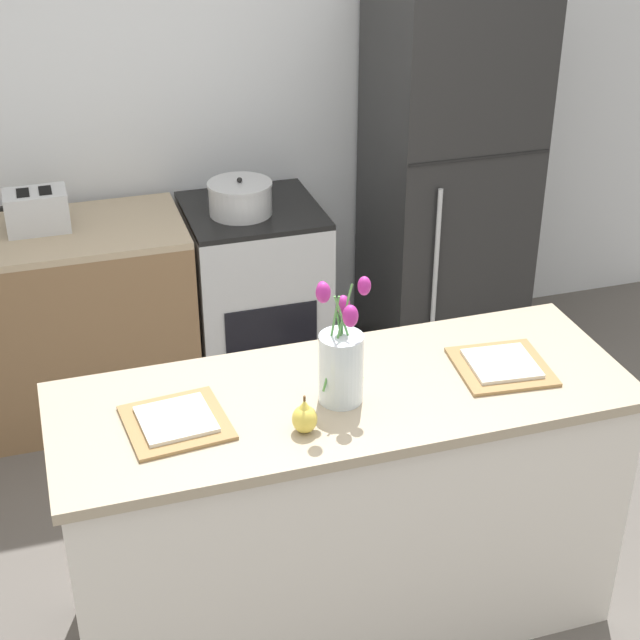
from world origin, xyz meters
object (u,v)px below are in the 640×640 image
Objects in this scene: pear_figurine at (305,418)px; plate_setting_right at (502,366)px; refrigerator at (447,181)px; flower_vase at (341,360)px; plate_setting_left at (176,421)px; cooking_pot at (240,198)px; toaster at (37,211)px; stove_range at (255,297)px.

plate_setting_right is at bearing 11.68° from pear_figurine.
refrigerator reaches higher than flower_vase.
plate_setting_right is at bearing 0.00° from plate_setting_left.
cooking_pot is (0.06, 1.59, -0.10)m from flower_vase.
toaster is (-1.87, 0.04, 0.06)m from refrigerator.
toaster is (-0.80, 1.68, -0.08)m from flower_vase.
refrigerator is 5.86× the size of plate_setting_left.
refrigerator reaches higher than toaster.
plate_setting_left is at bearing 177.83° from flower_vase.
toaster reaches higher than plate_setting_right.
plate_setting_left is (-0.50, 0.02, -0.13)m from flower_vase.
cooking_pot is (0.56, 1.57, 0.03)m from plate_setting_left.
flower_vase is 1.50× the size of cooking_pot.
cooking_pot is at bearing 87.73° from flower_vase.
stove_range is at bearing 81.12° from pear_figurine.
plate_setting_left is (-0.35, 0.14, -0.04)m from pear_figurine.
plate_setting_left is (-1.57, -1.62, 0.02)m from refrigerator.
refrigerator is 6.58× the size of toaster.
refrigerator is 1.01m from cooking_pot.
toaster is at bearing 129.10° from plate_setting_right.
stove_range is at bearing 104.65° from plate_setting_right.
plate_setting_right is at bearing -50.90° from toaster.
cooking_pot is (0.21, 1.71, -0.00)m from pear_figurine.
plate_setting_right is 1.10× the size of cooking_pot.
stove_range is at bearing 38.82° from cooking_pot.
pear_figurine is at bearing -124.78° from refrigerator.
cooking_pot is (-0.49, 1.57, 0.03)m from plate_setting_right.
cooking_pot is at bearing -5.76° from toaster.
toaster reaches higher than pear_figurine.
flower_vase reaches higher than pear_figurine.
plate_setting_left is at bearing -134.16° from refrigerator.
plate_setting_right is 2.14m from toaster.
plate_setting_left is 1.12× the size of toaster.
plate_setting_left reaches higher than stove_range.
flower_vase is 1.36× the size of plate_setting_left.
cooking_pot is at bearing -141.18° from stove_range.
plate_setting_left is at bearing -79.74° from toaster.
refrigerator is at bearing 0.04° from stove_range.
stove_range is at bearing 85.65° from flower_vase.
plate_setting_right is at bearing 1.97° from flower_vase.
stove_range is at bearing -179.96° from refrigerator.
flower_vase reaches higher than toaster.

